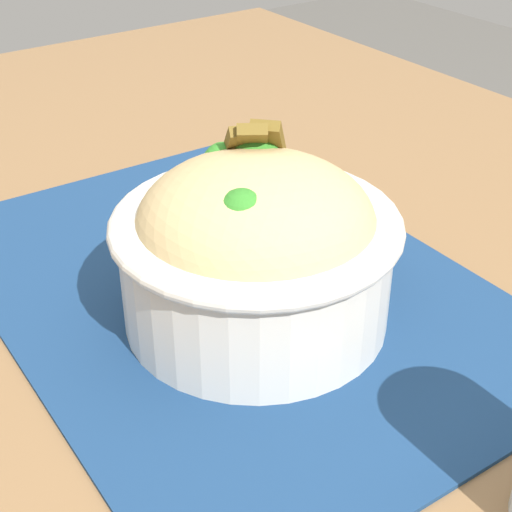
% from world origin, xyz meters
% --- Properties ---
extents(table, '(1.24, 0.95, 0.74)m').
position_xyz_m(table, '(0.00, 0.00, 0.68)').
color(table, olive).
rests_on(table, ground_plane).
extents(placemat, '(0.46, 0.33, 0.00)m').
position_xyz_m(placemat, '(-0.04, 0.02, 0.75)').
color(placemat, navy).
rests_on(placemat, table).
extents(bowl, '(0.22, 0.22, 0.13)m').
position_xyz_m(bowl, '(-0.08, 0.02, 0.81)').
color(bowl, silver).
rests_on(bowl, placemat).
extents(fork, '(0.04, 0.14, 0.00)m').
position_xyz_m(fork, '(0.04, -0.00, 0.75)').
color(fork, beige).
rests_on(fork, placemat).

